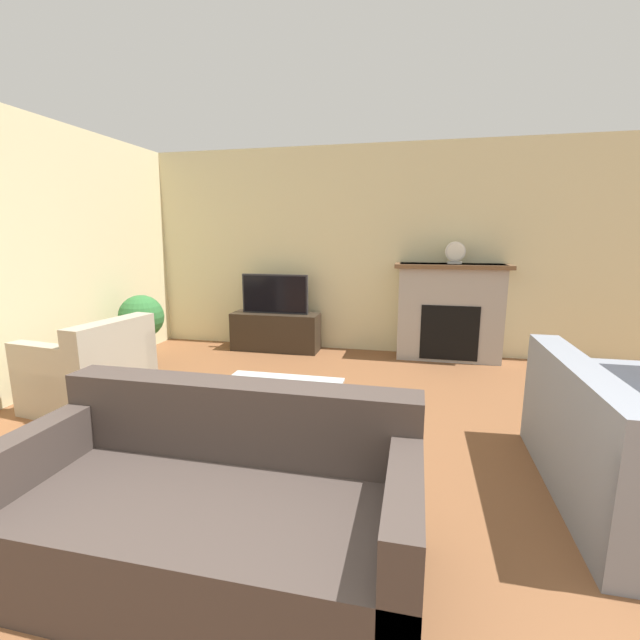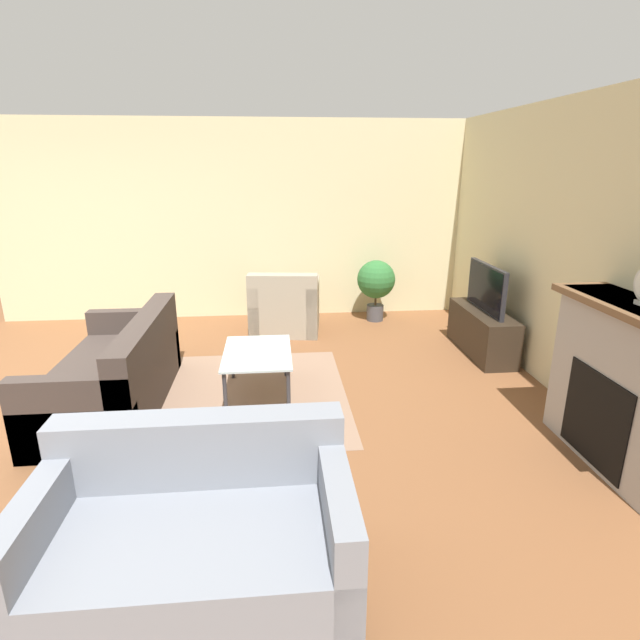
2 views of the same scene
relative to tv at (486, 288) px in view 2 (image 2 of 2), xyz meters
The scene contains 12 objects.
ground_plane 4.83m from the tv, 77.39° to the right, with size 20.00×20.00×0.00m, color brown.
wall_back 1.23m from the tv, 16.38° to the left, with size 8.65×0.06×2.70m.
wall_left 2.90m from the tv, 129.65° to the right, with size 0.06×7.93×2.70m.
area_rug 2.88m from the tv, 71.60° to the right, with size 2.11×1.83×0.00m.
fireplace 2.28m from the tv, ahead, with size 1.38×0.46×1.21m.
tv_stand 0.52m from the tv, 90.00° to the left, with size 1.19×0.39×0.51m.
tv is the anchor object (origin of this frame).
couch_sectional 3.97m from the tv, 75.56° to the right, with size 1.86×0.89×0.82m.
couch_loveseat 4.23m from the tv, 41.99° to the right, with size 0.93×1.57×0.82m.
armchair_by_window 2.51m from the tv, 114.31° to the right, with size 0.92×0.96×0.82m.
coffee_table 2.72m from the tv, 71.05° to the right, with size 0.91×0.63×0.44m.
potted_plant 1.69m from the tv, 144.59° to the right, with size 0.53×0.53×0.85m.
Camera 2 is at (4.22, 2.28, 2.12)m, focal length 28.00 mm.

